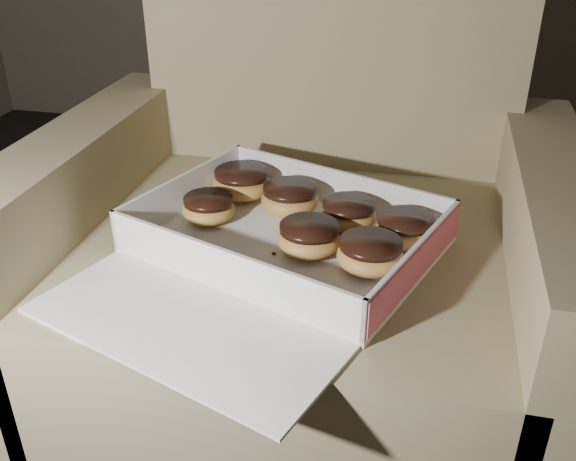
# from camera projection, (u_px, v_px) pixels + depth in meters

# --- Properties ---
(armchair) EXTENTS (0.86, 0.73, 0.90)m
(armchair) POSITION_uv_depth(u_px,v_px,m) (303.00, 275.00, 1.12)
(armchair) COLOR #93875E
(armchair) RESTS_ON floor
(bakery_box) EXTENTS (0.55, 0.59, 0.07)m
(bakery_box) POSITION_uv_depth(u_px,v_px,m) (274.00, 252.00, 0.93)
(bakery_box) COLOR white
(bakery_box) RESTS_ON armchair
(donut_a) EXTENTS (0.09, 0.09, 0.04)m
(donut_a) POSITION_uv_depth(u_px,v_px,m) (349.00, 214.00, 0.99)
(donut_a) COLOR gold
(donut_a) RESTS_ON bakery_box
(donut_b) EXTENTS (0.09, 0.09, 0.05)m
(donut_b) POSITION_uv_depth(u_px,v_px,m) (370.00, 254.00, 0.89)
(donut_b) COLOR gold
(donut_b) RESTS_ON bakery_box
(donut_c) EXTENTS (0.09, 0.09, 0.05)m
(donut_c) POSITION_uv_depth(u_px,v_px,m) (290.00, 199.00, 1.04)
(donut_c) COLOR gold
(donut_c) RESTS_ON bakery_box
(donut_d) EXTENTS (0.10, 0.10, 0.05)m
(donut_d) POSITION_uv_depth(u_px,v_px,m) (242.00, 183.00, 1.09)
(donut_d) COLOR gold
(donut_d) RESTS_ON bakery_box
(donut_e) EXTENTS (0.09, 0.09, 0.05)m
(donut_e) POSITION_uv_depth(u_px,v_px,m) (405.00, 230.00, 0.95)
(donut_e) COLOR gold
(donut_e) RESTS_ON bakery_box
(donut_f) EXTENTS (0.09, 0.09, 0.05)m
(donut_f) POSITION_uv_depth(u_px,v_px,m) (309.00, 238.00, 0.93)
(donut_f) COLOR gold
(donut_f) RESTS_ON bakery_box
(donut_g) EXTENTS (0.08, 0.08, 0.04)m
(donut_g) POSITION_uv_depth(u_px,v_px,m) (209.00, 208.00, 1.01)
(donut_g) COLOR gold
(donut_g) RESTS_ON bakery_box
(crumb_a) EXTENTS (0.01, 0.01, 0.00)m
(crumb_a) POSITION_uv_depth(u_px,v_px,m) (283.00, 291.00, 0.85)
(crumb_a) COLOR black
(crumb_a) RESTS_ON bakery_box
(crumb_b) EXTENTS (0.01, 0.01, 0.00)m
(crumb_b) POSITION_uv_depth(u_px,v_px,m) (160.00, 237.00, 0.97)
(crumb_b) COLOR black
(crumb_b) RESTS_ON bakery_box
(crumb_c) EXTENTS (0.01, 0.01, 0.00)m
(crumb_c) POSITION_uv_depth(u_px,v_px,m) (368.00, 302.00, 0.82)
(crumb_c) COLOR black
(crumb_c) RESTS_ON bakery_box
(crumb_d) EXTENTS (0.01, 0.01, 0.00)m
(crumb_d) POSITION_uv_depth(u_px,v_px,m) (170.00, 240.00, 0.97)
(crumb_d) COLOR black
(crumb_d) RESTS_ON bakery_box
(crumb_e) EXTENTS (0.01, 0.01, 0.00)m
(crumb_e) POSITION_uv_depth(u_px,v_px,m) (274.00, 254.00, 0.93)
(crumb_e) COLOR black
(crumb_e) RESTS_ON bakery_box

